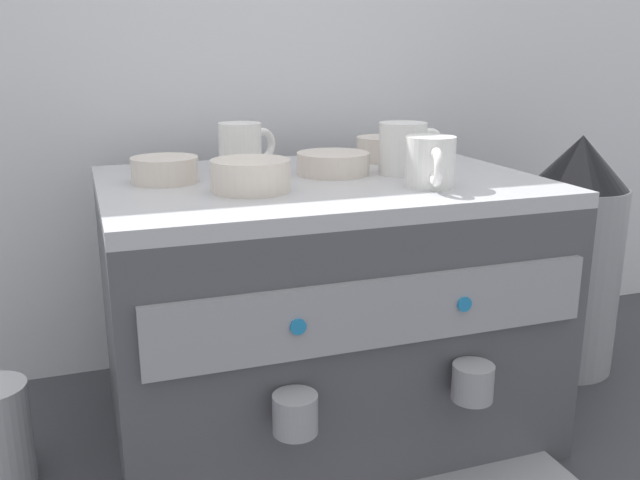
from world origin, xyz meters
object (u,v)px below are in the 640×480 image
(coffee_grinder, at_px, (571,257))
(ceramic_cup_2, at_px, (242,148))
(ceramic_cup_0, at_px, (405,148))
(ceramic_bowl_1, at_px, (382,149))
(espresso_machine, at_px, (321,307))
(ceramic_bowl_3, at_px, (333,164))
(ceramic_cup_1, at_px, (430,162))
(ceramic_bowl_2, at_px, (165,170))
(ceramic_bowl_0, at_px, (251,176))

(coffee_grinder, bearing_deg, ceramic_cup_2, 176.03)
(ceramic_cup_0, relative_size, ceramic_cup_2, 1.15)
(ceramic_bowl_1, bearing_deg, espresso_machine, -141.26)
(coffee_grinder, bearing_deg, ceramic_bowl_3, -177.82)
(ceramic_cup_0, distance_m, ceramic_cup_1, 0.11)
(ceramic_cup_1, bearing_deg, coffee_grinder, 22.30)
(ceramic_bowl_2, distance_m, ceramic_bowl_3, 0.26)
(ceramic_bowl_2, bearing_deg, ceramic_bowl_1, 11.52)
(ceramic_cup_2, distance_m, ceramic_bowl_1, 0.26)
(ceramic_cup_1, distance_m, ceramic_bowl_3, 0.17)
(espresso_machine, bearing_deg, ceramic_bowl_3, 44.86)
(ceramic_bowl_1, relative_size, ceramic_bowl_3, 0.79)
(espresso_machine, distance_m, ceramic_cup_1, 0.30)
(ceramic_bowl_0, bearing_deg, ceramic_cup_0, 12.06)
(ceramic_bowl_1, height_order, coffee_grinder, ceramic_bowl_1)
(ceramic_cup_2, bearing_deg, coffee_grinder, -3.97)
(ceramic_bowl_0, bearing_deg, ceramic_bowl_2, 134.01)
(ceramic_cup_1, bearing_deg, ceramic_cup_0, 82.06)
(ceramic_bowl_1, distance_m, ceramic_bowl_3, 0.16)
(ceramic_bowl_3, bearing_deg, ceramic_bowl_1, 37.06)
(ceramic_cup_2, xyz_separation_m, coffee_grinder, (0.62, -0.04, -0.23))
(espresso_machine, height_order, ceramic_cup_2, ceramic_cup_2)
(ceramic_bowl_0, relative_size, ceramic_bowl_2, 1.12)
(ceramic_cup_2, distance_m, ceramic_bowl_0, 0.15)
(ceramic_bowl_3, bearing_deg, ceramic_cup_0, -16.92)
(ceramic_cup_2, relative_size, ceramic_bowl_0, 0.93)
(ceramic_bowl_3, height_order, coffee_grinder, coffee_grinder)
(espresso_machine, bearing_deg, ceramic_cup_2, 136.83)
(ceramic_cup_1, bearing_deg, ceramic_cup_2, 137.05)
(coffee_grinder, bearing_deg, ceramic_cup_0, -172.36)
(espresso_machine, height_order, coffee_grinder, coffee_grinder)
(ceramic_cup_1, xyz_separation_m, ceramic_bowl_3, (-0.09, 0.15, -0.02))
(ceramic_cup_1, bearing_deg, ceramic_bowl_1, 81.59)
(ceramic_bowl_0, height_order, coffee_grinder, ceramic_bowl_0)
(ceramic_cup_1, distance_m, ceramic_cup_2, 0.31)
(ceramic_bowl_0, bearing_deg, ceramic_bowl_3, 29.91)
(ceramic_cup_2, bearing_deg, ceramic_bowl_2, -161.04)
(espresso_machine, height_order, ceramic_bowl_1, ceramic_bowl_1)
(espresso_machine, distance_m, ceramic_cup_2, 0.28)
(ceramic_cup_0, relative_size, ceramic_bowl_0, 1.06)
(espresso_machine, relative_size, ceramic_bowl_2, 6.63)
(ceramic_bowl_0, distance_m, ceramic_bowl_1, 0.34)
(ceramic_bowl_0, bearing_deg, ceramic_cup_1, -12.87)
(ceramic_bowl_3, distance_m, coffee_grinder, 0.54)
(ceramic_bowl_2, bearing_deg, ceramic_bowl_3, -4.00)
(ceramic_cup_0, height_order, ceramic_cup_2, ceramic_cup_0)
(ceramic_cup_0, xyz_separation_m, ceramic_bowl_1, (0.02, 0.13, -0.02))
(ceramic_cup_2, height_order, ceramic_bowl_1, ceramic_cup_2)
(ceramic_cup_0, bearing_deg, ceramic_cup_1, -97.94)
(ceramic_bowl_1, height_order, ceramic_bowl_2, ceramic_bowl_1)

